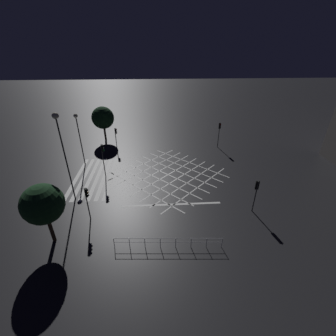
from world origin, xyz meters
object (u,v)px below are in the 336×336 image
(traffic_light_ne_main, at_px, (256,190))
(street_lamp_east, at_px, (78,128))
(traffic_light_nw_main, at_px, (219,130))
(street_tree_far, at_px, (103,118))
(street_tree_near, at_px, (43,204))
(traffic_light_se_cross, at_px, (87,197))
(traffic_light_sw_cross, at_px, (116,134))
(traffic_light_median_south, at_px, (103,154))
(street_lamp_west, at_px, (60,136))

(traffic_light_ne_main, bearing_deg, street_lamp_east, 60.02)
(traffic_light_nw_main, height_order, street_tree_far, street_tree_far)
(traffic_light_nw_main, height_order, street_tree_near, street_tree_near)
(traffic_light_se_cross, xyz_separation_m, street_tree_near, (2.72, -2.60, 1.41))
(traffic_light_sw_cross, distance_m, traffic_light_se_cross, 17.25)
(traffic_light_nw_main, bearing_deg, traffic_light_median_south, -63.22)
(traffic_light_se_cross, height_order, street_tree_far, street_tree_far)
(traffic_light_nw_main, distance_m, street_tree_near, 28.08)
(traffic_light_median_south, xyz_separation_m, street_tree_far, (-13.38, -2.45, 0.89))
(traffic_light_sw_cross, bearing_deg, street_tree_far, 121.55)
(traffic_light_nw_main, distance_m, traffic_light_se_cross, 24.30)
(street_lamp_west, bearing_deg, street_tree_near, 0.31)
(traffic_light_sw_cross, height_order, street_tree_far, street_tree_far)
(traffic_light_nw_main, distance_m, traffic_light_median_south, 19.37)
(traffic_light_median_south, relative_size, traffic_light_sw_cross, 1.23)
(street_tree_near, bearing_deg, street_tree_far, 179.64)
(street_lamp_west, xyz_separation_m, street_tree_near, (6.25, 0.03, -3.49))
(traffic_light_ne_main, relative_size, street_tree_far, 0.60)
(street_lamp_west, relative_size, street_tree_far, 1.62)
(traffic_light_nw_main, xyz_separation_m, traffic_light_se_cross, (17.07, -17.29, -0.45))
(traffic_light_sw_cross, relative_size, street_tree_far, 0.61)
(traffic_light_ne_main, height_order, traffic_light_nw_main, traffic_light_nw_main)
(traffic_light_median_south, bearing_deg, traffic_light_sw_cross, 88.05)
(traffic_light_nw_main, xyz_separation_m, traffic_light_sw_cross, (-0.17, -16.99, -0.41))
(traffic_light_sw_cross, relative_size, street_tree_near, 0.65)
(traffic_light_nw_main, relative_size, traffic_light_se_cross, 1.18)
(traffic_light_median_south, bearing_deg, traffic_light_se_cross, -90.00)
(traffic_light_ne_main, distance_m, traffic_light_median_south, 18.47)
(traffic_light_median_south, distance_m, street_tree_far, 13.63)
(traffic_light_nw_main, bearing_deg, street_lamp_west, -55.80)
(traffic_light_se_cross, height_order, street_lamp_east, street_lamp_east)
(traffic_light_sw_cross, bearing_deg, traffic_light_ne_main, -46.14)
(street_lamp_east, bearing_deg, street_lamp_west, 7.24)
(traffic_light_nw_main, distance_m, street_lamp_west, 24.50)
(traffic_light_sw_cross, relative_size, street_lamp_east, 0.50)
(street_tree_near, relative_size, street_tree_far, 0.94)
(traffic_light_sw_cross, bearing_deg, traffic_light_nw_main, -0.59)
(traffic_light_sw_cross, distance_m, street_tree_far, 5.46)
(traffic_light_ne_main, relative_size, traffic_light_se_cross, 1.00)
(street_lamp_east, xyz_separation_m, street_tree_near, (14.72, 1.11, -1.48))
(street_lamp_west, height_order, street_tree_near, street_lamp_west)
(street_tree_far, bearing_deg, street_tree_near, -0.36)
(street_lamp_east, bearing_deg, traffic_light_nw_main, 103.58)
(traffic_light_sw_cross, xyz_separation_m, traffic_light_se_cross, (17.24, -0.30, -0.04))
(street_tree_far, bearing_deg, traffic_light_ne_main, 41.62)
(traffic_light_nw_main, relative_size, traffic_light_median_south, 0.94)
(traffic_light_ne_main, bearing_deg, traffic_light_se_cross, 90.95)
(traffic_light_se_cross, distance_m, street_tree_near, 4.02)
(traffic_light_nw_main, bearing_deg, street_tree_near, -45.15)
(traffic_light_nw_main, height_order, street_lamp_east, street_lamp_east)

